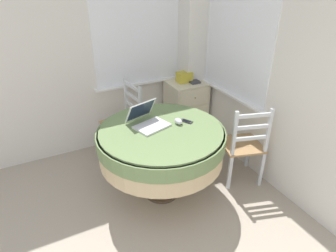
{
  "coord_description": "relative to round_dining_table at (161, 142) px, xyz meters",
  "views": [
    {
      "loc": [
        0.21,
        -0.21,
        2.12
      ],
      "look_at": [
        1.41,
        2.13,
        0.68
      ],
      "focal_mm": 32.0,
      "sensor_mm": 36.0,
      "label": 1
    }
  ],
  "objects": [
    {
      "name": "round_dining_table",
      "position": [
        0.0,
        0.0,
        0.0
      ],
      "size": [
        1.22,
        1.22,
        0.76
      ],
      "color": "#4C3D2D",
      "rests_on": "ground_plane"
    },
    {
      "name": "corner_cabinet",
      "position": [
        0.84,
        0.97,
        -0.23
      ],
      "size": [
        0.5,
        0.46,
        0.77
      ],
      "color": "beige",
      "rests_on": "ground_plane"
    },
    {
      "name": "book_on_cabinet",
      "position": [
        0.91,
        0.93,
        0.16
      ],
      "size": [
        0.13,
        0.21,
        0.02
      ],
      "color": "#3F3F44",
      "rests_on": "corner_cabinet"
    },
    {
      "name": "laptop",
      "position": [
        -0.08,
        0.13,
        0.19
      ],
      "size": [
        0.39,
        0.4,
        0.22
      ],
      "color": "silver",
      "rests_on": "round_dining_table"
    },
    {
      "name": "corner_room_shell",
      "position": [
        0.16,
        0.09,
        0.66
      ],
      "size": [
        4.63,
        5.06,
        2.55
      ],
      "color": "silver",
      "rests_on": "ground_plane"
    },
    {
      "name": "dining_chair_near_back_window",
      "position": [
        -0.06,
        0.89,
        -0.18
      ],
      "size": [
        0.46,
        0.46,
        0.91
      ],
      "color": "#A87F51",
      "rests_on": "ground_plane"
    },
    {
      "name": "computer_mouse",
      "position": [
        0.19,
        0.02,
        0.17
      ],
      "size": [
        0.07,
        0.1,
        0.05
      ],
      "color": "silver",
      "rests_on": "round_dining_table"
    },
    {
      "name": "dining_chair_near_right_window",
      "position": [
        0.86,
        -0.19,
        -0.18
      ],
      "size": [
        0.5,
        0.51,
        0.91
      ],
      "color": "#A87F51",
      "rests_on": "ground_plane"
    },
    {
      "name": "storage_box",
      "position": [
        0.81,
        0.98,
        0.22
      ],
      "size": [
        0.18,
        0.13,
        0.13
      ],
      "color": "gold",
      "rests_on": "corner_cabinet"
    },
    {
      "name": "cell_phone",
      "position": [
        0.28,
        0.02,
        0.15
      ],
      "size": [
        0.1,
        0.13,
        0.01
      ],
      "color": "#2D2D33",
      "rests_on": "round_dining_table"
    }
  ]
}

